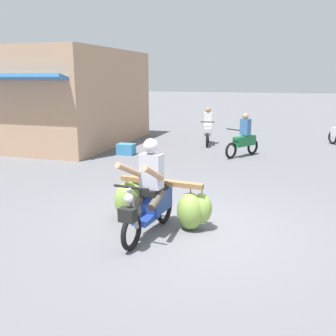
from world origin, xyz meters
name	(u,v)px	position (x,y,z in m)	size (l,w,h in m)	color
ground_plane	(187,228)	(0.00, 0.00, 0.00)	(120.00, 120.00, 0.00)	slate
motorbike_main_loaded	(152,199)	(-0.60, -0.08, 0.48)	(1.89, 1.91, 1.58)	black
motorbike_distant_ahead_right	(244,139)	(0.15, 6.55, 0.57)	(0.94, 1.42, 1.40)	black
motorbike_distant_far_ahead	(208,130)	(-1.43, 8.44, 0.57)	(0.55, 1.61, 1.40)	black
shopfront_building	(75,98)	(-6.35, 7.24, 1.75)	(3.71, 6.67, 3.49)	tan
produce_crate	(126,149)	(-3.59, 5.66, 0.18)	(0.56, 0.40, 0.36)	teal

